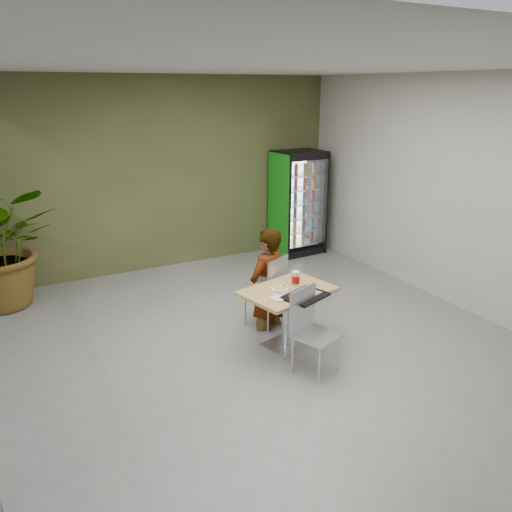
{
  "coord_description": "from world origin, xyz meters",
  "views": [
    {
      "loc": [
        -2.66,
        -4.56,
        2.99
      ],
      "look_at": [
        0.1,
        0.62,
        1.0
      ],
      "focal_mm": 35.0,
      "sensor_mm": 36.0,
      "label": 1
    }
  ],
  "objects_px": {
    "soda_cup": "(296,279)",
    "chair_far": "(271,286)",
    "seated_woman": "(266,289)",
    "dining_table": "(287,306)",
    "potted_plant": "(2,247)",
    "chair_near": "(309,324)",
    "beverage_fridge": "(298,203)",
    "cafeteria_tray": "(305,296)"
  },
  "relations": [
    {
      "from": "chair_far",
      "to": "seated_woman",
      "type": "relative_size",
      "value": 0.59
    },
    {
      "from": "dining_table",
      "to": "chair_near",
      "type": "relative_size",
      "value": 1.24
    },
    {
      "from": "cafeteria_tray",
      "to": "potted_plant",
      "type": "distance_m",
      "value": 4.38
    },
    {
      "from": "chair_far",
      "to": "chair_near",
      "type": "distance_m",
      "value": 1.13
    },
    {
      "from": "dining_table",
      "to": "chair_near",
      "type": "height_order",
      "value": "chair_near"
    },
    {
      "from": "soda_cup",
      "to": "chair_far",
      "type": "bearing_deg",
      "value": 94.94
    },
    {
      "from": "chair_far",
      "to": "cafeteria_tray",
      "type": "height_order",
      "value": "chair_far"
    },
    {
      "from": "chair_far",
      "to": "chair_near",
      "type": "xyz_separation_m",
      "value": [
        -0.16,
        -1.12,
        -0.01
      ]
    },
    {
      "from": "dining_table",
      "to": "seated_woman",
      "type": "bearing_deg",
      "value": 84.3
    },
    {
      "from": "dining_table",
      "to": "chair_near",
      "type": "distance_m",
      "value": 0.55
    },
    {
      "from": "cafeteria_tray",
      "to": "potted_plant",
      "type": "bearing_deg",
      "value": 132.24
    },
    {
      "from": "cafeteria_tray",
      "to": "beverage_fridge",
      "type": "relative_size",
      "value": 0.26
    },
    {
      "from": "soda_cup",
      "to": "beverage_fridge",
      "type": "xyz_separation_m",
      "value": [
        1.95,
        3.0,
        0.12
      ]
    },
    {
      "from": "dining_table",
      "to": "seated_woman",
      "type": "relative_size",
      "value": 0.72
    },
    {
      "from": "seated_woman",
      "to": "dining_table",
      "type": "bearing_deg",
      "value": 57.96
    },
    {
      "from": "dining_table",
      "to": "chair_near",
      "type": "bearing_deg",
      "value": -95.67
    },
    {
      "from": "potted_plant",
      "to": "beverage_fridge",
      "type": "bearing_deg",
      "value": 1.36
    },
    {
      "from": "chair_near",
      "to": "seated_woman",
      "type": "height_order",
      "value": "seated_woman"
    },
    {
      "from": "chair_near",
      "to": "cafeteria_tray",
      "type": "bearing_deg",
      "value": 47.71
    },
    {
      "from": "chair_near",
      "to": "beverage_fridge",
      "type": "height_order",
      "value": "beverage_fridge"
    },
    {
      "from": "soda_cup",
      "to": "cafeteria_tray",
      "type": "bearing_deg",
      "value": -104.77
    },
    {
      "from": "chair_far",
      "to": "soda_cup",
      "type": "relative_size",
      "value": 5.5
    },
    {
      "from": "chair_near",
      "to": "seated_woman",
      "type": "xyz_separation_m",
      "value": [
        0.12,
        1.16,
        -0.04
      ]
    },
    {
      "from": "chair_near",
      "to": "beverage_fridge",
      "type": "bearing_deg",
      "value": 40.31
    },
    {
      "from": "dining_table",
      "to": "cafeteria_tray",
      "type": "relative_size",
      "value": 2.39
    },
    {
      "from": "soda_cup",
      "to": "cafeteria_tray",
      "type": "xyz_separation_m",
      "value": [
        -0.09,
        -0.36,
        -0.07
      ]
    },
    {
      "from": "dining_table",
      "to": "soda_cup",
      "type": "distance_m",
      "value": 0.34
    },
    {
      "from": "chair_far",
      "to": "cafeteria_tray",
      "type": "xyz_separation_m",
      "value": [
        -0.05,
        -0.87,
        0.2
      ]
    },
    {
      "from": "seated_woman",
      "to": "chair_far",
      "type": "bearing_deg",
      "value": 111.44
    },
    {
      "from": "seated_woman",
      "to": "potted_plant",
      "type": "distance_m",
      "value": 3.77
    },
    {
      "from": "soda_cup",
      "to": "beverage_fridge",
      "type": "bearing_deg",
      "value": 56.95
    },
    {
      "from": "dining_table",
      "to": "cafeteria_tray",
      "type": "bearing_deg",
      "value": -78.92
    },
    {
      "from": "chair_far",
      "to": "seated_woman",
      "type": "bearing_deg",
      "value": -68.56
    },
    {
      "from": "chair_far",
      "to": "cafeteria_tray",
      "type": "distance_m",
      "value": 0.89
    },
    {
      "from": "chair_near",
      "to": "cafeteria_tray",
      "type": "relative_size",
      "value": 1.93
    },
    {
      "from": "chair_far",
      "to": "seated_woman",
      "type": "xyz_separation_m",
      "value": [
        -0.04,
        0.04,
        -0.05
      ]
    },
    {
      "from": "dining_table",
      "to": "seated_woman",
      "type": "distance_m",
      "value": 0.62
    },
    {
      "from": "cafeteria_tray",
      "to": "beverage_fridge",
      "type": "xyz_separation_m",
      "value": [
        2.05,
        3.36,
        0.19
      ]
    },
    {
      "from": "chair_near",
      "to": "potted_plant",
      "type": "relative_size",
      "value": 0.54
    },
    {
      "from": "seated_woman",
      "to": "soda_cup",
      "type": "bearing_deg",
      "value": 72.84
    },
    {
      "from": "chair_near",
      "to": "soda_cup",
      "type": "xyz_separation_m",
      "value": [
        0.2,
        0.61,
        0.28
      ]
    },
    {
      "from": "seated_woman",
      "to": "cafeteria_tray",
      "type": "distance_m",
      "value": 0.94
    }
  ]
}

